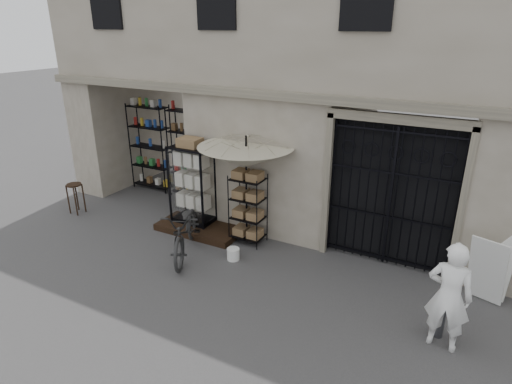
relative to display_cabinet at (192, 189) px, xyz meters
The scene contains 15 objects.
ground 3.31m from the display_cabinet, 32.88° to the right, with size 80.00×80.00×0.00m, color black.
main_building 4.97m from the display_cabinet, 40.68° to the left, with size 14.00×4.00×9.00m, color #A3998A.
shop_recess 2.20m from the display_cabinet, 149.58° to the left, with size 3.00×1.70×3.00m, color black.
shop_shelving 2.48m from the display_cabinet, 140.11° to the left, with size 2.70×0.50×2.50m, color black.
iron_gate 4.47m from the display_cabinet, ahead, with size 2.50×0.21×3.00m.
step_platform 0.95m from the display_cabinet, 33.14° to the right, with size 2.00×0.90×0.15m, color black.
display_cabinet is the anchor object (origin of this frame).
wire_rack 1.54m from the display_cabinet, ahead, with size 0.76×0.59×1.59m.
market_umbrella 1.84m from the display_cabinet, ahead, with size 1.86×1.89×2.91m.
white_bucket 2.04m from the display_cabinet, 28.76° to the right, with size 0.26×0.26×0.25m, color white.
bicycle 1.62m from the display_cabinet, 61.03° to the right, with size 0.72×1.09×2.08m, color black.
wooden_stool 3.29m from the display_cabinet, 166.73° to the right, with size 0.42×0.42×0.79m.
steel_bollard 5.86m from the display_cabinet, 13.92° to the right, with size 0.15×0.15×0.81m, color #4C4D52.
shopkeeper 6.02m from the display_cabinet, 15.64° to the right, with size 0.64×1.75×0.42m, color white.
easel_sign 6.29m from the display_cabinet, ahead, with size 0.77×0.83×1.25m.
Camera 1 is at (3.03, -5.82, 4.57)m, focal length 30.00 mm.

